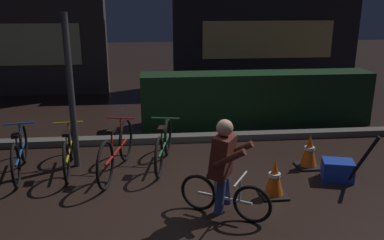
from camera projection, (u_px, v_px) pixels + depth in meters
ground_plane at (182, 196)px, 5.46m from camera, size 40.00×40.00×0.00m
sidewalk_curb at (173, 138)px, 7.53m from camera, size 12.00×0.24×0.12m
hedge_row at (256, 99)px, 8.41m from camera, size 4.80×0.70×1.12m
storefront_left at (21, 15)px, 10.65m from camera, size 4.38×0.54×4.35m
storefront_right at (267, 12)px, 11.96m from camera, size 5.64×0.54×4.37m
street_post at (71, 93)px, 6.10m from camera, size 0.10×0.10×2.40m
parked_bike_left_mid at (20, 153)px, 6.08m from camera, size 0.46×1.58×0.74m
parked_bike_center_left at (69, 150)px, 6.20m from camera, size 0.46×1.55×0.72m
parked_bike_center_right at (116, 151)px, 6.09m from camera, size 0.50×1.72×0.81m
parked_bike_right_mid at (164, 145)px, 6.40m from camera, size 0.46×1.55×0.72m
traffic_cone_near at (274, 178)px, 5.40m from camera, size 0.36×0.36×0.53m
traffic_cone_far at (309, 151)px, 6.32m from camera, size 0.36×0.36×0.56m
blue_crate at (338, 170)px, 5.92m from camera, size 0.51×0.42×0.30m
cyclist at (224, 168)px, 4.82m from camera, size 1.04×0.70×1.25m
closed_umbrella at (362, 161)px, 5.63m from camera, size 0.36×0.27×0.79m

